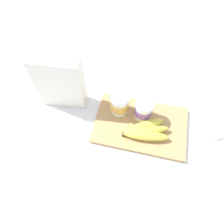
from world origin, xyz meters
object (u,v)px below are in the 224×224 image
at_px(cutting_board, 140,125).
at_px(cereal_box, 60,82).
at_px(yogurt_cup_back, 143,110).
at_px(banana_bunch, 145,131).
at_px(spoon, 212,139).
at_px(yogurt_cup_front, 120,104).

height_order(cutting_board, cereal_box, cereal_box).
relative_size(yogurt_cup_back, banana_bunch, 0.53).
xyz_separation_m(banana_bunch, spoon, (0.26, 0.04, -0.03)).
distance_m(cutting_board, spoon, 0.28).
distance_m(yogurt_cup_back, banana_bunch, 0.08).
height_order(cereal_box, spoon, cereal_box).
height_order(yogurt_cup_front, banana_bunch, yogurt_cup_front).
bearing_deg(yogurt_cup_back, banana_bunch, -70.92).
relative_size(cereal_box, spoon, 2.06).
bearing_deg(spoon, cereal_box, 175.40).
relative_size(cutting_board, yogurt_cup_front, 3.68).
bearing_deg(cereal_box, yogurt_cup_front, 172.64).
distance_m(yogurt_cup_back, spoon, 0.29).
xyz_separation_m(yogurt_cup_front, banana_bunch, (0.12, -0.08, -0.03)).
bearing_deg(yogurt_cup_front, spoon, -6.18).
bearing_deg(banana_bunch, yogurt_cup_back, 109.08).
relative_size(cutting_board, cereal_box, 1.45).
xyz_separation_m(yogurt_cup_back, banana_bunch, (0.03, -0.07, -0.03)).
distance_m(cereal_box, spoon, 0.62).
bearing_deg(cereal_box, banana_bunch, 160.74).
bearing_deg(yogurt_cup_back, spoon, -6.90).
height_order(cereal_box, yogurt_cup_back, cereal_box).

